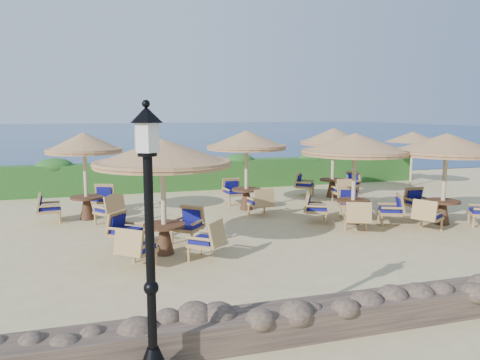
% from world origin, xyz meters
% --- Properties ---
extents(ground, '(120.00, 120.00, 0.00)m').
position_xyz_m(ground, '(0.00, 0.00, 0.00)').
color(ground, '#CAB780').
rests_on(ground, ground).
extents(sea, '(160.00, 160.00, 0.00)m').
position_xyz_m(sea, '(0.00, 70.00, 0.00)').
color(sea, '#0C234F').
rests_on(sea, ground).
extents(hedge, '(18.00, 0.90, 1.20)m').
position_xyz_m(hedge, '(0.00, 7.20, 0.60)').
color(hedge, '#1D4D18').
rests_on(hedge, ground).
extents(stone_wall, '(15.00, 0.65, 0.44)m').
position_xyz_m(stone_wall, '(0.00, -6.20, 0.22)').
color(stone_wall, brown).
rests_on(stone_wall, ground).
extents(lamp_post, '(0.44, 0.44, 3.31)m').
position_xyz_m(lamp_post, '(-4.80, -6.80, 1.55)').
color(lamp_post, black).
rests_on(lamp_post, ground).
extents(extra_parasol, '(2.30, 2.30, 2.41)m').
position_xyz_m(extra_parasol, '(7.80, 5.20, 2.17)').
color(extra_parasol, beige).
rests_on(extra_parasol, ground).
extents(cafe_set_0, '(3.13, 3.13, 2.65)m').
position_xyz_m(cafe_set_0, '(-3.96, -1.64, 1.90)').
color(cafe_set_0, beige).
rests_on(cafe_set_0, ground).
extents(cafe_set_1, '(3.11, 3.11, 2.65)m').
position_xyz_m(cafe_set_1, '(1.73, -0.26, 1.90)').
color(cafe_set_1, beige).
rests_on(cafe_set_1, ground).
extents(cafe_set_2, '(3.11, 3.11, 2.65)m').
position_xyz_m(cafe_set_2, '(4.20, -1.08, 1.97)').
color(cafe_set_2, beige).
rests_on(cafe_set_2, ground).
extents(cafe_set_3, '(2.55, 2.76, 2.65)m').
position_xyz_m(cafe_set_3, '(-5.74, 2.59, 1.75)').
color(cafe_set_3, beige).
rests_on(cafe_set_3, ground).
extents(cafe_set_4, '(2.65, 2.86, 2.65)m').
position_xyz_m(cafe_set_4, '(-0.65, 2.56, 1.98)').
color(cafe_set_4, beige).
rests_on(cafe_set_4, ground).
extents(cafe_set_5, '(2.75, 2.69, 2.65)m').
position_xyz_m(cafe_set_5, '(3.20, 3.78, 1.84)').
color(cafe_set_5, beige).
rests_on(cafe_set_5, ground).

